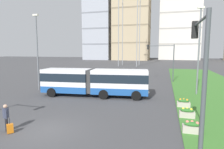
# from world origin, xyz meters

# --- Properties ---
(ground_plane) EXTENTS (260.00, 260.00, 0.00)m
(ground_plane) POSITION_xyz_m (0.00, 0.00, 0.00)
(ground_plane) COLOR #424244
(articulated_bus) EXTENTS (12.02, 3.90, 3.00)m
(articulated_bus) POSITION_xyz_m (-0.39, 9.59, 1.65)
(articulated_bus) COLOR white
(articulated_bus) RESTS_ON ground
(car_maroon_sedan) EXTENTS (4.42, 2.06, 1.58)m
(car_maroon_sedan) POSITION_xyz_m (-6.04, 22.62, 0.75)
(car_maroon_sedan) COLOR maroon
(car_maroon_sedan) RESTS_ON ground
(pedestrian_crossing) EXTENTS (0.46, 0.41, 1.74)m
(pedestrian_crossing) POSITION_xyz_m (-2.39, -0.75, 1.00)
(pedestrian_crossing) COLOR black
(pedestrian_crossing) RESTS_ON ground
(rolling_suitcase) EXTENTS (0.42, 0.43, 0.97)m
(rolling_suitcase) POSITION_xyz_m (-1.94, -0.95, 0.31)
(rolling_suitcase) COLOR orange
(rolling_suitcase) RESTS_ON ground
(flower_planter_0) EXTENTS (1.10, 0.56, 0.74)m
(flower_planter_0) POSITION_xyz_m (8.82, 2.00, 0.43)
(flower_planter_0) COLOR #B7AD9E
(flower_planter_0) RESTS_ON grass_median
(flower_planter_1) EXTENTS (1.10, 0.56, 0.74)m
(flower_planter_1) POSITION_xyz_m (8.82, 4.79, 0.43)
(flower_planter_1) COLOR #B7AD9E
(flower_planter_1) RESTS_ON grass_median
(flower_planter_2) EXTENTS (1.10, 0.56, 0.74)m
(flower_planter_2) POSITION_xyz_m (8.82, 7.60, 0.43)
(flower_planter_2) COLOR #B7AD9E
(flower_planter_2) RESTS_ON grass_median
(traffic_light_far_right) EXTENTS (4.47, 0.28, 6.06)m
(traffic_light_far_right) POSITION_xyz_m (6.95, 22.00, 4.20)
(traffic_light_far_right) COLOR #474C51
(traffic_light_far_right) RESTS_ON ground
(traffic_light_near_right) EXTENTS (0.28, 3.32, 6.44)m
(traffic_light_near_right) POSITION_xyz_m (8.42, -2.00, 4.35)
(traffic_light_near_right) COLOR #474C51
(traffic_light_near_right) RESTS_ON ground
(streetlight_left) EXTENTS (0.70, 0.28, 9.54)m
(streetlight_left) POSITION_xyz_m (-8.50, 10.71, 5.22)
(streetlight_left) COLOR slate
(streetlight_left) RESTS_ON ground
(streetlight_median) EXTENTS (0.70, 0.28, 9.86)m
(streetlight_median) POSITION_xyz_m (10.72, 13.30, 5.38)
(streetlight_median) COLOR slate
(streetlight_median) RESTS_ON ground
(apartment_tower_west) EXTENTS (15.41, 18.61, 50.58)m
(apartment_tower_west) POSITION_xyz_m (-30.00, 97.57, 25.31)
(apartment_tower_west) COLOR #9EA3AD
(apartment_tower_west) RESTS_ON ground
(apartment_tower_westcentre) EXTENTS (19.24, 16.98, 35.57)m
(apartment_tower_westcentre) POSITION_xyz_m (-11.08, 95.95, 17.81)
(apartment_tower_westcentre) COLOR tan
(apartment_tower_westcentre) RESTS_ON ground
(apartment_tower_centre) EXTENTS (22.01, 20.03, 42.15)m
(apartment_tower_centre) POSITION_xyz_m (14.37, 109.80, 21.10)
(apartment_tower_centre) COLOR silver
(apartment_tower_centre) RESTS_ON ground
(transmission_pylon) EXTENTS (9.00, 6.24, 35.85)m
(transmission_pylon) POSITION_xyz_m (-4.61, 53.42, 19.38)
(transmission_pylon) COLOR gray
(transmission_pylon) RESTS_ON ground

